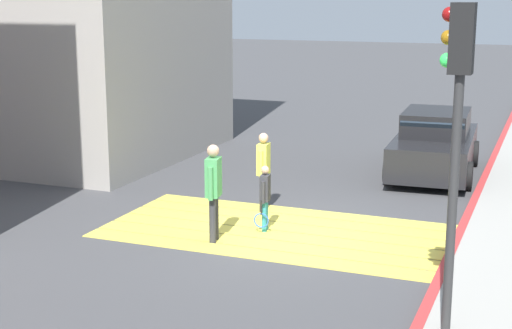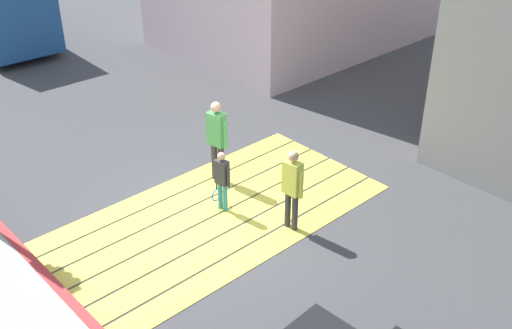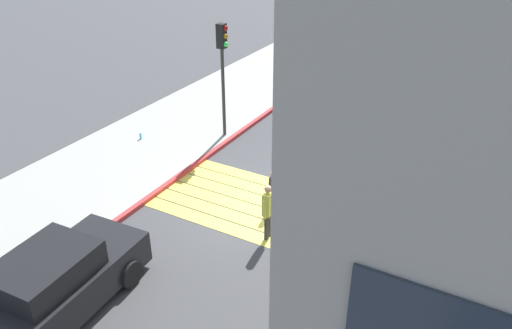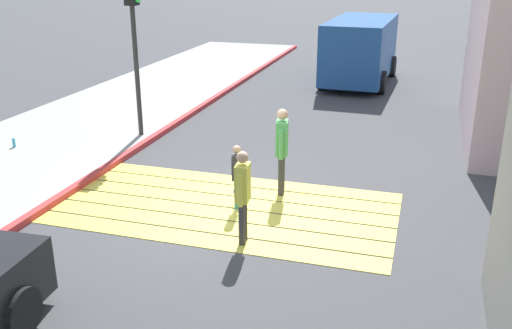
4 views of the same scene
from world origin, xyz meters
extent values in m
plane|color=#424244|center=(0.00, 0.00, 0.00)|extent=(120.00, 120.00, 0.00)
cube|color=#EAD64C|center=(0.00, -1.38, 0.01)|extent=(6.40, 0.50, 0.01)
cube|color=#EAD64C|center=(0.00, -0.82, 0.01)|extent=(6.40, 0.50, 0.01)
cube|color=#EAD64C|center=(0.00, -0.27, 0.01)|extent=(6.40, 0.50, 0.01)
cube|color=#EAD64C|center=(0.00, 0.28, 0.01)|extent=(6.40, 0.50, 0.01)
cube|color=#EAD64C|center=(0.00, 0.83, 0.01)|extent=(6.40, 0.50, 0.01)
cube|color=#EAD64C|center=(0.00, 1.38, 0.01)|extent=(6.40, 0.50, 0.01)
cube|color=#BC3333|center=(-3.25, 0.00, 0.07)|extent=(0.16, 40.00, 0.13)
cube|color=black|center=(-2.00, -5.79, 0.59)|extent=(2.02, 4.39, 0.80)
cube|color=black|center=(-1.99, -5.94, 1.27)|extent=(1.64, 2.14, 0.60)
cube|color=#1E2833|center=(-2.04, -5.02, 1.21)|extent=(1.49, 0.41, 0.49)
cylinder|color=black|center=(-1.19, -4.41, 0.33)|extent=(0.25, 0.67, 0.66)
cylinder|color=black|center=(-2.95, -4.51, 0.33)|extent=(0.25, 0.67, 0.66)
cylinder|color=black|center=(-1.05, -7.07, 0.33)|extent=(0.25, 0.67, 0.66)
cylinder|color=black|center=(-2.81, -7.17, 0.33)|extent=(0.25, 0.67, 0.66)
cylinder|color=#2D2D2D|center=(-3.60, 3.49, 1.70)|extent=(0.12, 0.12, 3.40)
cube|color=black|center=(-3.60, 3.49, 3.82)|extent=(0.28, 0.28, 0.84)
sphere|color=maroon|center=(-3.44, 3.49, 4.10)|extent=(0.18, 0.18, 0.18)
sphere|color=#956310|center=(-3.44, 3.49, 3.83)|extent=(0.18, 0.18, 0.18)
sphere|color=#35FF59|center=(-3.44, 3.49, 3.56)|extent=(0.18, 0.18, 0.18)
cylinder|color=#333338|center=(0.73, -1.15, 0.38)|extent=(0.11, 0.11, 0.76)
cylinder|color=#333338|center=(0.75, -1.32, 0.38)|extent=(0.11, 0.11, 0.76)
cube|color=#D8D84C|center=(0.74, -1.24, 1.08)|extent=(0.24, 0.35, 0.64)
sphere|color=tan|center=(0.74, -1.24, 1.52)|extent=(0.20, 0.20, 0.20)
cylinder|color=#D8D84C|center=(0.72, -1.04, 1.02)|extent=(0.08, 0.08, 0.54)
cylinder|color=#D8D84C|center=(0.76, -1.43, 1.02)|extent=(0.08, 0.08, 0.54)
cylinder|color=#333338|center=(0.82, 1.06, 0.42)|extent=(0.13, 0.13, 0.84)
cylinder|color=#333338|center=(0.85, 0.88, 0.42)|extent=(0.13, 0.13, 0.84)
cube|color=#4CA559|center=(0.84, 0.97, 1.18)|extent=(0.29, 0.40, 0.70)
sphere|color=tan|center=(0.84, 0.97, 1.66)|extent=(0.22, 0.22, 0.22)
cylinder|color=#4CA559|center=(0.80, 1.18, 1.11)|extent=(0.09, 0.09, 0.59)
cylinder|color=#4CA559|center=(0.87, 0.76, 1.11)|extent=(0.09, 0.09, 0.59)
cylinder|color=teal|center=(0.19, 0.13, 0.30)|extent=(0.09, 0.09, 0.59)
cylinder|color=teal|center=(0.21, 0.01, 0.30)|extent=(0.09, 0.09, 0.59)
cube|color=#333338|center=(0.20, 0.07, 0.84)|extent=(0.20, 0.28, 0.49)
sphere|color=tan|center=(0.20, 0.07, 1.18)|extent=(0.15, 0.15, 0.15)
cylinder|color=#333338|center=(0.18, 0.23, 0.79)|extent=(0.06, 0.06, 0.42)
cylinder|color=#333338|center=(0.23, -0.09, 0.79)|extent=(0.06, 0.06, 0.42)
cylinder|color=black|center=(0.21, 0.25, 0.50)|extent=(0.03, 0.03, 0.28)
torus|color=blue|center=(0.21, 0.25, 0.26)|extent=(0.28, 0.06, 0.28)
camera|label=1|loc=(-4.70, 12.88, 4.31)|focal=53.61mm
camera|label=2|loc=(-5.95, -7.57, 6.72)|focal=43.04mm
camera|label=3|loc=(5.77, -10.85, 8.13)|focal=35.23mm
camera|label=4|loc=(3.41, -9.41, 4.55)|focal=40.14mm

